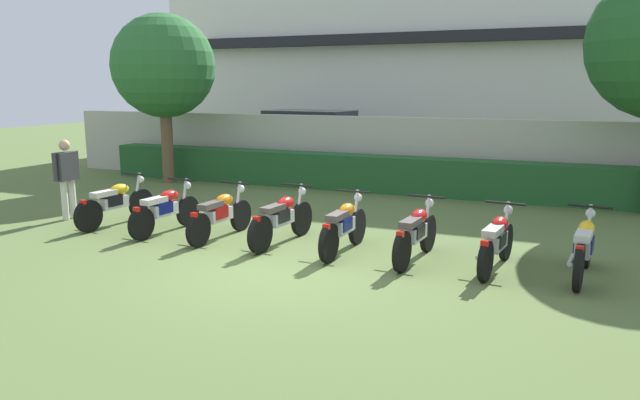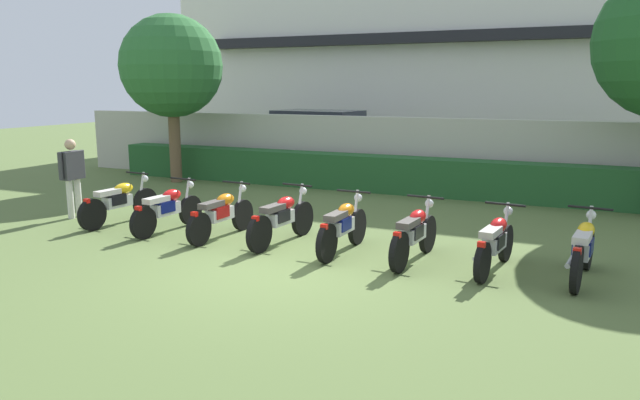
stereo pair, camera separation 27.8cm
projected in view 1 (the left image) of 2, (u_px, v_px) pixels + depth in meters
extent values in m
plane|color=#566B38|center=(278.00, 269.00, 8.82)|extent=(60.00, 60.00, 0.00)
cube|color=white|center=(467.00, 53.00, 22.64)|extent=(22.81, 6.00, 7.79)
cube|color=black|center=(452.00, 36.00, 19.62)|extent=(19.16, 0.50, 0.36)
cube|color=#BCB7A8|center=(409.00, 153.00, 15.54)|extent=(21.67, 0.30, 1.88)
cube|color=#235628|center=(402.00, 175.00, 15.00)|extent=(17.33, 0.70, 0.92)
cube|color=#9EA3A8|center=(315.00, 146.00, 19.51)|extent=(4.66, 2.28, 1.00)
cube|color=#2D333D|center=(310.00, 120.00, 19.45)|extent=(2.85, 1.96, 0.65)
cylinder|color=black|center=(370.00, 158.00, 19.65)|extent=(0.70, 0.29, 0.68)
cylinder|color=black|center=(346.00, 164.00, 18.06)|extent=(0.70, 0.29, 0.68)
cylinder|color=black|center=(289.00, 153.00, 21.12)|extent=(0.70, 0.29, 0.68)
cylinder|color=black|center=(260.00, 158.00, 19.53)|extent=(0.70, 0.29, 0.68)
cylinder|color=brown|center=(167.00, 143.00, 16.57)|extent=(0.32, 0.32, 2.23)
sphere|color=#2D6B33|center=(163.00, 66.00, 16.17)|extent=(2.80, 2.80, 2.80)
cylinder|color=black|center=(141.00, 204.00, 12.17)|extent=(0.14, 0.61, 0.61)
cylinder|color=black|center=(88.00, 216.00, 11.01)|extent=(0.14, 0.61, 0.61)
cube|color=silver|center=(114.00, 202.00, 11.52)|extent=(0.25, 0.62, 0.22)
ellipsoid|color=yellow|center=(120.00, 189.00, 11.62)|extent=(0.26, 0.46, 0.22)
cube|color=beige|center=(104.00, 194.00, 11.28)|extent=(0.25, 0.54, 0.10)
cube|color=red|center=(83.00, 202.00, 10.87)|extent=(0.11, 0.09, 0.08)
cylinder|color=silver|center=(137.00, 189.00, 12.03)|extent=(0.07, 0.23, 0.65)
cylinder|color=black|center=(133.00, 174.00, 11.89)|extent=(0.60, 0.09, 0.04)
sphere|color=silver|center=(141.00, 179.00, 12.09)|extent=(0.14, 0.14, 0.14)
cylinder|color=silver|center=(100.00, 211.00, 11.38)|extent=(0.12, 0.55, 0.07)
cube|color=black|center=(112.00, 200.00, 11.46)|extent=(0.27, 0.38, 0.20)
cylinder|color=black|center=(188.00, 211.00, 11.53)|extent=(0.13, 0.59, 0.58)
cylinder|color=black|center=(141.00, 224.00, 10.43)|extent=(0.13, 0.59, 0.58)
cube|color=silver|center=(164.00, 210.00, 10.91)|extent=(0.24, 0.61, 0.22)
ellipsoid|color=red|center=(169.00, 196.00, 11.01)|extent=(0.25, 0.46, 0.22)
cube|color=beige|center=(154.00, 201.00, 10.66)|extent=(0.24, 0.53, 0.10)
cube|color=red|center=(136.00, 209.00, 10.29)|extent=(0.11, 0.09, 0.08)
cylinder|color=silver|center=(184.00, 195.00, 11.39)|extent=(0.07, 0.23, 0.65)
cylinder|color=black|center=(180.00, 180.00, 11.25)|extent=(0.60, 0.08, 0.04)
sphere|color=silver|center=(187.00, 185.00, 11.45)|extent=(0.14, 0.14, 0.14)
cylinder|color=silver|center=(149.00, 219.00, 10.76)|extent=(0.11, 0.55, 0.07)
cube|color=navy|center=(162.00, 208.00, 10.85)|extent=(0.27, 0.38, 0.20)
cylinder|color=black|center=(241.00, 215.00, 11.13)|extent=(0.12, 0.59, 0.58)
cylinder|color=black|center=(198.00, 230.00, 9.99)|extent=(0.12, 0.59, 0.58)
cube|color=silver|center=(219.00, 215.00, 10.49)|extent=(0.23, 0.61, 0.22)
ellipsoid|color=orange|center=(224.00, 200.00, 10.60)|extent=(0.24, 0.45, 0.22)
cube|color=#4C4742|center=(211.00, 205.00, 10.25)|extent=(0.23, 0.53, 0.10)
cube|color=red|center=(194.00, 215.00, 9.85)|extent=(0.10, 0.09, 0.08)
cylinder|color=silver|center=(238.00, 199.00, 10.99)|extent=(0.06, 0.23, 0.65)
cylinder|color=black|center=(235.00, 183.00, 10.85)|extent=(0.60, 0.07, 0.04)
sphere|color=silver|center=(241.00, 189.00, 11.05)|extent=(0.14, 0.14, 0.14)
cylinder|color=silver|center=(205.00, 224.00, 10.35)|extent=(0.10, 0.55, 0.07)
cube|color=#A51414|center=(217.00, 212.00, 10.44)|extent=(0.26, 0.37, 0.20)
cylinder|color=black|center=(302.00, 219.00, 10.77)|extent=(0.15, 0.63, 0.62)
cylinder|color=black|center=(260.00, 235.00, 9.61)|extent=(0.15, 0.63, 0.62)
cube|color=silver|center=(280.00, 218.00, 10.12)|extent=(0.26, 0.62, 0.22)
ellipsoid|color=red|center=(286.00, 203.00, 10.22)|extent=(0.26, 0.46, 0.22)
cube|color=#4C4742|center=(273.00, 208.00, 9.88)|extent=(0.25, 0.54, 0.10)
cube|color=red|center=(256.00, 219.00, 9.47)|extent=(0.11, 0.09, 0.08)
cylinder|color=silver|center=(299.00, 202.00, 10.63)|extent=(0.07, 0.23, 0.65)
cylinder|color=black|center=(296.00, 185.00, 10.50)|extent=(0.60, 0.09, 0.04)
sphere|color=silver|center=(302.00, 191.00, 10.70)|extent=(0.14, 0.14, 0.14)
cylinder|color=silver|center=(267.00, 228.00, 9.98)|extent=(0.12, 0.55, 0.07)
cube|color=black|center=(279.00, 216.00, 10.07)|extent=(0.27, 0.38, 0.20)
cylinder|color=black|center=(357.00, 226.00, 10.18)|extent=(0.11, 0.62, 0.61)
cylinder|color=black|center=(329.00, 243.00, 9.10)|extent=(0.11, 0.62, 0.61)
cube|color=silver|center=(343.00, 226.00, 9.57)|extent=(0.22, 0.61, 0.22)
ellipsoid|color=orange|center=(347.00, 210.00, 9.68)|extent=(0.23, 0.45, 0.22)
cube|color=#4C4742|center=(337.00, 216.00, 9.32)|extent=(0.22, 0.53, 0.10)
cube|color=red|center=(326.00, 227.00, 8.96)|extent=(0.10, 0.08, 0.08)
cylinder|color=silver|center=(356.00, 209.00, 10.04)|extent=(0.06, 0.23, 0.65)
cylinder|color=black|center=(354.00, 191.00, 9.90)|extent=(0.60, 0.06, 0.04)
sphere|color=silver|center=(358.00, 198.00, 10.10)|extent=(0.14, 0.14, 0.14)
cylinder|color=silver|center=(330.00, 236.00, 9.42)|extent=(0.09, 0.55, 0.07)
cube|color=navy|center=(342.00, 224.00, 9.52)|extent=(0.25, 0.37, 0.20)
cylinder|color=black|center=(428.00, 233.00, 9.73)|extent=(0.14, 0.61, 0.61)
cylinder|color=black|center=(402.00, 251.00, 8.65)|extent=(0.14, 0.61, 0.61)
cube|color=silver|center=(415.00, 233.00, 9.12)|extent=(0.25, 0.61, 0.22)
ellipsoid|color=red|center=(419.00, 216.00, 9.22)|extent=(0.26, 0.46, 0.22)
cube|color=#4C4742|center=(410.00, 223.00, 8.88)|extent=(0.24, 0.54, 0.10)
cube|color=red|center=(400.00, 234.00, 8.51)|extent=(0.11, 0.09, 0.08)
cylinder|color=silver|center=(427.00, 215.00, 9.59)|extent=(0.07, 0.23, 0.65)
cylinder|color=black|center=(426.00, 197.00, 9.45)|extent=(0.60, 0.09, 0.04)
sphere|color=silver|center=(430.00, 203.00, 9.65)|extent=(0.14, 0.14, 0.14)
cylinder|color=silver|center=(402.00, 244.00, 8.98)|extent=(0.12, 0.55, 0.07)
cube|color=black|center=(414.00, 231.00, 9.07)|extent=(0.27, 0.38, 0.20)
cylinder|color=black|center=(506.00, 242.00, 9.27)|extent=(0.16, 0.58, 0.57)
cylinder|color=black|center=(485.00, 261.00, 8.23)|extent=(0.16, 0.58, 0.57)
cube|color=silver|center=(496.00, 242.00, 8.68)|extent=(0.27, 0.62, 0.22)
ellipsoid|color=red|center=(500.00, 224.00, 8.78)|extent=(0.27, 0.46, 0.22)
cube|color=#B2ADA3|center=(493.00, 231.00, 8.44)|extent=(0.26, 0.54, 0.10)
cube|color=red|center=(485.00, 243.00, 8.09)|extent=(0.11, 0.09, 0.08)
cylinder|color=silver|center=(506.00, 223.00, 9.13)|extent=(0.08, 0.23, 0.65)
cylinder|color=black|center=(506.00, 203.00, 9.00)|extent=(0.60, 0.11, 0.04)
sphere|color=silver|center=(508.00, 210.00, 9.19)|extent=(0.14, 0.14, 0.14)
cylinder|color=silver|center=(483.00, 253.00, 8.55)|extent=(0.14, 0.55, 0.07)
cube|color=black|center=(495.00, 239.00, 8.63)|extent=(0.28, 0.39, 0.20)
cylinder|color=black|center=(587.00, 246.00, 8.87)|extent=(0.16, 0.64, 0.64)
cylinder|color=black|center=(579.00, 268.00, 7.83)|extent=(0.16, 0.64, 0.64)
cube|color=silver|center=(584.00, 247.00, 8.28)|extent=(0.26, 0.62, 0.22)
ellipsoid|color=yellow|center=(587.00, 228.00, 8.38)|extent=(0.26, 0.46, 0.22)
cube|color=beige|center=(584.00, 236.00, 8.04)|extent=(0.25, 0.54, 0.10)
cube|color=red|center=(580.00, 249.00, 7.69)|extent=(0.11, 0.09, 0.08)
cylinder|color=silver|center=(589.00, 227.00, 8.73)|extent=(0.07, 0.23, 0.65)
cylinder|color=black|center=(590.00, 206.00, 8.59)|extent=(0.60, 0.10, 0.04)
sphere|color=silver|center=(590.00, 213.00, 8.79)|extent=(0.14, 0.14, 0.14)
cylinder|color=silver|center=(572.00, 259.00, 8.15)|extent=(0.13, 0.55, 0.07)
cube|color=navy|center=(584.00, 244.00, 8.23)|extent=(0.28, 0.38, 0.20)
cylinder|color=silver|center=(73.00, 199.00, 12.17)|extent=(0.13, 0.13, 0.80)
cylinder|color=silver|center=(65.00, 201.00, 11.98)|extent=(0.13, 0.13, 0.80)
cube|color=#38383D|center=(66.00, 166.00, 11.95)|extent=(0.22, 0.47, 0.57)
cylinder|color=#38383D|center=(77.00, 164.00, 12.20)|extent=(0.09, 0.09, 0.54)
cylinder|color=#38383D|center=(55.00, 167.00, 11.69)|extent=(0.09, 0.09, 0.54)
sphere|color=tan|center=(64.00, 145.00, 11.87)|extent=(0.22, 0.22, 0.22)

